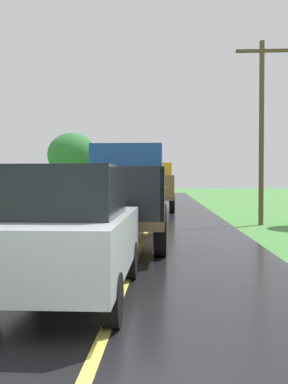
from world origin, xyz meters
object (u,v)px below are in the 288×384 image
object	(u,v)px
banana_truck_far	(154,186)
roadside_tree_near_left	(72,155)
utility_pole_roadside	(262,126)
following_car	(70,230)
banana_truck_near	(125,192)

from	to	relation	value
banana_truck_far	roadside_tree_near_left	distance (m)	10.20
roadside_tree_near_left	banana_truck_far	bearing A→B (deg)	-48.60
utility_pole_roadside	banana_truck_far	bearing A→B (deg)	119.85
banana_truck_far	following_car	bearing A→B (deg)	-91.83
utility_pole_roadside	following_car	world-z (taller)	utility_pole_roadside
roadside_tree_near_left	following_car	distance (m)	27.82
banana_truck_far	banana_truck_near	bearing A→B (deg)	-91.80
utility_pole_roadside	following_car	xyz separation A→B (m)	(-5.21, -11.61, -2.95)
roadside_tree_near_left	banana_truck_near	bearing A→B (deg)	-73.74
banana_truck_near	roadside_tree_near_left	xyz separation A→B (m)	(-6.14, 21.04, 2.32)
banana_truck_near	utility_pole_roadside	bearing A→B (deg)	48.21
utility_pole_roadside	following_car	distance (m)	13.06
utility_pole_roadside	roadside_tree_near_left	world-z (taller)	utility_pole_roadside
banana_truck_near	utility_pole_roadside	size ratio (longest dim) A/B	0.78
following_car	roadside_tree_near_left	bearing A→B (deg)	102.39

